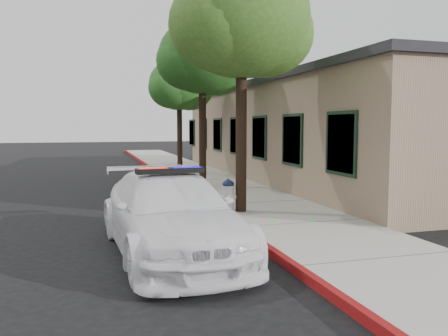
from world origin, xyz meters
TOP-DOWN VIEW (x-y plane):
  - ground at (0.00, 0.00)m, footprint 120.00×120.00m
  - sidewalk at (1.60, 3.00)m, footprint 3.20×60.00m
  - red_curb at (0.06, 3.00)m, footprint 0.14×60.00m
  - clapboard_building at (6.69, 9.00)m, footprint 7.30×20.89m
  - police_car at (-1.69, -1.16)m, footprint 2.45×5.36m
  - fire_hydrant at (0.35, 1.82)m, footprint 0.49×0.43m
  - street_tree_near at (0.71, 1.80)m, footprint 3.88×3.54m
  - street_tree_mid at (0.96, 7.07)m, footprint 3.50×3.23m
  - street_tree_far at (1.04, 11.88)m, footprint 3.09×2.86m

SIDE VIEW (x-z plane):
  - ground at x=0.00m, z-range 0.00..0.00m
  - sidewalk at x=1.60m, z-range 0.00..0.15m
  - red_curb at x=0.06m, z-range 0.00..0.16m
  - fire_hydrant at x=0.35m, z-range 0.15..1.02m
  - police_car at x=-1.69m, z-range -0.06..1.58m
  - clapboard_building at x=6.69m, z-range 0.01..4.25m
  - street_tree_far at x=1.04m, z-range 1.51..6.91m
  - street_tree_mid at x=0.96m, z-range 1.71..7.87m
  - street_tree_near at x=0.71m, z-range 1.74..8.23m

